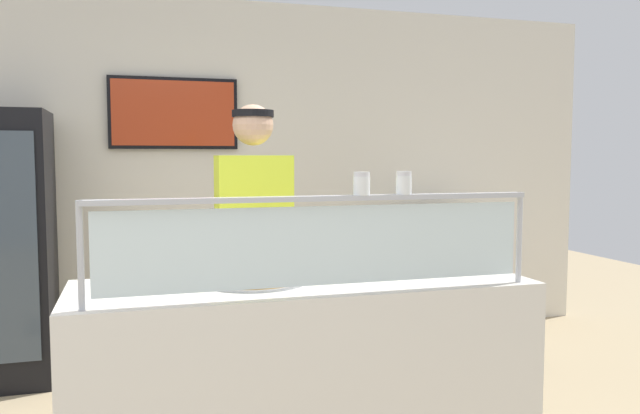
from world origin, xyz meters
The scene contains 11 objects.
shop_rear_unit centered at (0.98, 2.67, 1.36)m, with size 6.38×0.13×2.70m.
serving_counter centered at (0.99, 0.33, 0.47)m, with size 1.98×0.67×0.95m, color silver.
sneeze_guard centered at (0.99, 0.06, 1.20)m, with size 1.80×0.06×0.39m.
pizza_tray centered at (0.78, 0.38, 0.97)m, with size 0.46×0.46×0.04m.
pizza_server centered at (0.77, 0.36, 0.99)m, with size 0.07×0.28×0.01m, color #ADAFB7.
parmesan_shaker centered at (1.15, 0.06, 1.38)m, with size 0.07×0.07×0.09m.
pepper_flake_shaker centered at (1.33, 0.06, 1.38)m, with size 0.06×0.06×0.09m.
worker_figure centered at (0.88, 0.92, 1.01)m, with size 0.41×0.50×1.76m.
drink_fridge centered at (-0.56, 2.23, 0.90)m, with size 0.64×0.60×1.80m.
prep_shelf centered at (2.69, 2.19, 0.45)m, with size 0.70×0.55×0.90m, color #B7BABF.
pizza_box_stack centered at (2.68, 2.19, 0.99)m, with size 0.47×0.45×0.18m.
Camera 1 is at (0.28, -2.26, 1.49)m, focal length 35.18 mm.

